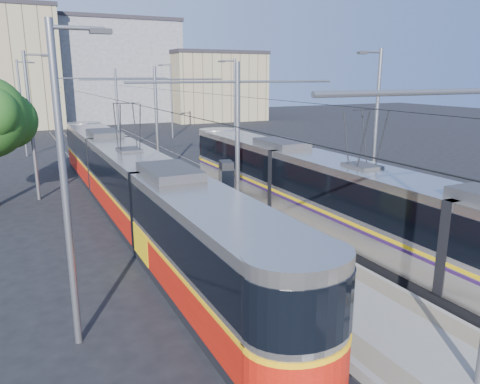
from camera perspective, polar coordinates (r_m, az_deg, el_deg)
ground at (r=14.52m, az=14.02°, el=-14.17°), size 160.00×160.00×0.00m
platform at (r=28.72m, az=-8.14°, el=0.62°), size 4.00×50.00×0.30m
tactile_strip_left at (r=28.29m, az=-10.94°, el=0.62°), size 0.70×50.00×0.01m
tactile_strip_right at (r=29.15m, az=-5.44°, el=1.21°), size 0.70×50.00×0.01m
rails at (r=28.75m, az=-8.13°, el=0.36°), size 8.71×70.00×0.03m
tram_left at (r=23.03m, az=-13.14°, el=1.01°), size 2.43×31.12×5.50m
tram_right at (r=19.10m, az=14.38°, el=-1.27°), size 2.43×30.37×5.50m
catenary at (r=25.35m, az=-6.45°, el=8.92°), size 9.20×70.00×7.00m
street_lamps at (r=31.88m, az=-10.66°, el=9.20°), size 15.18×38.22×8.00m
shelter at (r=23.64m, az=-1.67°, el=1.19°), size 0.86×1.15×2.28m
building_centre at (r=75.04m, az=-15.41°, el=14.03°), size 18.36×14.28×14.61m
building_right at (r=73.40m, az=-3.31°, el=12.79°), size 14.28×10.20×10.22m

